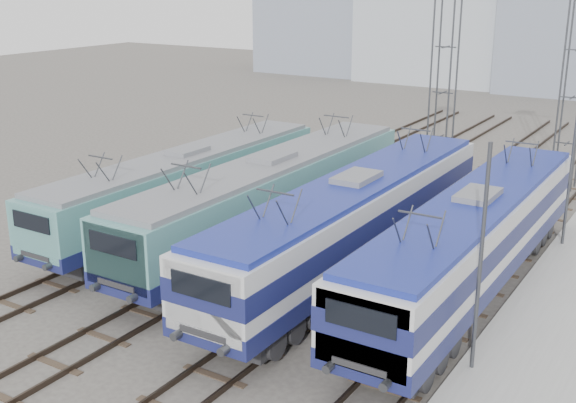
# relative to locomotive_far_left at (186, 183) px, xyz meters

# --- Properties ---
(ground) EXTENTS (160.00, 160.00, 0.00)m
(ground) POSITION_rel_locomotive_far_left_xyz_m (6.75, -7.70, -2.18)
(ground) COLOR #514C47
(platform) EXTENTS (4.00, 70.00, 0.30)m
(platform) POSITION_rel_locomotive_far_left_xyz_m (16.95, 0.30, -2.03)
(platform) COLOR #9E9E99
(platform) RESTS_ON ground
(locomotive_far_left) EXTENTS (2.76, 17.45, 3.28)m
(locomotive_far_left) POSITION_rel_locomotive_far_left_xyz_m (0.00, 0.00, 0.00)
(locomotive_far_left) COLOR navy
(locomotive_far_left) RESTS_ON ground
(locomotive_center_left) EXTENTS (2.96, 18.70, 3.52)m
(locomotive_center_left) POSITION_rel_locomotive_far_left_xyz_m (4.50, 0.14, 0.14)
(locomotive_center_left) COLOR navy
(locomotive_center_left) RESTS_ON ground
(locomotive_center_right) EXTENTS (2.98, 18.87, 3.55)m
(locomotive_center_right) POSITION_rel_locomotive_far_left_xyz_m (9.00, -0.92, 0.22)
(locomotive_center_right) COLOR navy
(locomotive_center_right) RESTS_ON ground
(locomotive_far_right) EXTENTS (2.90, 18.34, 3.45)m
(locomotive_far_right) POSITION_rel_locomotive_far_left_xyz_m (13.50, -0.40, 0.16)
(locomotive_far_right) COLOR navy
(locomotive_far_right) RESTS_ON ground
(catenary_tower_west) EXTENTS (4.50, 1.20, 12.00)m
(catenary_tower_west) POSITION_rel_locomotive_far_left_xyz_m (6.75, 14.30, 4.46)
(catenary_tower_west) COLOR #3F4247
(catenary_tower_west) RESTS_ON ground
(catenary_tower_east) EXTENTS (4.50, 1.20, 12.00)m
(catenary_tower_east) POSITION_rel_locomotive_far_left_xyz_m (13.25, 16.30, 4.46)
(catenary_tower_east) COLOR #3F4247
(catenary_tower_east) RESTS_ON ground
(mast_front) EXTENTS (0.12, 0.12, 7.00)m
(mast_front) POSITION_rel_locomotive_far_left_xyz_m (15.35, -5.70, 1.32)
(mast_front) COLOR #3F4247
(mast_front) RESTS_ON ground
(mast_mid) EXTENTS (0.12, 0.12, 7.00)m
(mast_mid) POSITION_rel_locomotive_far_left_xyz_m (15.35, 6.30, 1.32)
(mast_mid) COLOR #3F4247
(mast_mid) RESTS_ON ground
(building_west) EXTENTS (18.00, 12.00, 14.00)m
(building_west) POSITION_rel_locomotive_far_left_xyz_m (-7.25, 54.30, 4.82)
(building_west) COLOR #A7B0BB
(building_west) RESTS_ON ground
(building_far_west) EXTENTS (14.00, 10.00, 10.00)m
(building_far_west) POSITION_rel_locomotive_far_left_xyz_m (-23.25, 54.30, 2.82)
(building_far_west) COLOR gray
(building_far_west) RESTS_ON ground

